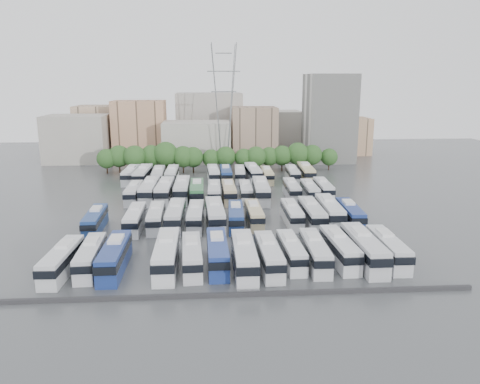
{
  "coord_description": "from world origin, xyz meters",
  "views": [
    {
      "loc": [
        -2.8,
        -82.09,
        24.05
      ],
      "look_at": [
        3.37,
        5.87,
        3.0
      ],
      "focal_mm": 35.0,
      "sensor_mm": 36.0,
      "label": 1
    }
  ],
  "objects": [
    {
      "name": "bus_r0_s7",
      "position": [
        1.71,
        -25.37,
        1.98
      ],
      "size": [
        2.82,
        12.86,
        4.03
      ],
      "rotation": [
        0.0,
        0.0,
        -0.0
      ],
      "color": "silver",
      "rests_on": "ground"
    },
    {
      "name": "bus_r2_s7",
      "position": [
        1.45,
        11.3,
        1.83
      ],
      "size": [
        2.73,
        11.9,
        3.72
      ],
      "rotation": [
        0.0,
        0.0,
        0.01
      ],
      "color": "tan",
      "rests_on": "ground"
    },
    {
      "name": "bus_r1_s2",
      "position": [
        -14.99,
        -6.74,
        1.79
      ],
      "size": [
        2.61,
        11.61,
        3.64
      ],
      "rotation": [
        0.0,
        0.0,
        0.01
      ],
      "color": "silver",
      "rests_on": "ground"
    },
    {
      "name": "bus_r2_s12",
      "position": [
        18.36,
        11.51,
        1.74
      ],
      "size": [
        2.86,
        11.39,
        3.55
      ],
      "rotation": [
        0.0,
        0.0,
        -0.04
      ],
      "color": "silver",
      "rests_on": "ground"
    },
    {
      "name": "bus_r2_s2",
      "position": [
        -14.85,
        12.7,
        2.08
      ],
      "size": [
        3.2,
        13.54,
        4.23
      ],
      "rotation": [
        0.0,
        0.0,
        -0.02
      ],
      "color": "silver",
      "rests_on": "ground"
    },
    {
      "name": "bus_r1_s10",
      "position": [
        11.55,
        -5.58,
        1.75
      ],
      "size": [
        2.59,
        11.38,
        3.56
      ],
      "rotation": [
        0.0,
        0.0,
        -0.01
      ],
      "color": "silver",
      "rests_on": "ground"
    },
    {
      "name": "bus_r3_s8",
      "position": [
        5.04,
        30.5,
        1.73
      ],
      "size": [
        2.97,
        11.33,
        3.52
      ],
      "rotation": [
        0.0,
        0.0,
        -0.05
      ],
      "color": "silver",
      "rests_on": "ground"
    },
    {
      "name": "bus_r1_s4",
      "position": [
        -8.38,
        -5.78,
        1.9
      ],
      "size": [
        2.94,
        12.4,
        3.88
      ],
      "rotation": [
        0.0,
        0.0,
        -0.02
      ],
      "color": "silver",
      "rests_on": "ground"
    },
    {
      "name": "bus_r1_s5",
      "position": [
        -4.99,
        -5.98,
        1.8
      ],
      "size": [
        2.86,
        11.72,
        3.66
      ],
      "rotation": [
        0.0,
        0.0,
        -0.03
      ],
      "color": "silver",
      "rests_on": "ground"
    },
    {
      "name": "bus_r3_s12",
      "position": [
        17.98,
        29.4,
        1.75
      ],
      "size": [
        3.02,
        11.5,
        3.57
      ],
      "rotation": [
        0.0,
        0.0,
        -0.05
      ],
      "color": "silver",
      "rests_on": "ground"
    },
    {
      "name": "bus_r1_s8",
      "position": [
        5.01,
        -5.35,
        1.71
      ],
      "size": [
        2.56,
        11.14,
        3.49
      ],
      "rotation": [
        0.0,
        0.0,
        0.01
      ],
      "color": "#C6B588",
      "rests_on": "ground"
    },
    {
      "name": "bus_r0_s4",
      "position": [
        -8.36,
        -24.09,
        2.01
      ],
      "size": [
        2.94,
        13.04,
        4.09
      ],
      "rotation": [
        0.0,
        0.0,
        0.01
      ],
      "color": "silver",
      "rests_on": "ground"
    },
    {
      "name": "bus_r0_s1",
      "position": [
        -18.22,
        -23.63,
        1.77
      ],
      "size": [
        3.05,
        11.61,
        3.61
      ],
      "rotation": [
        0.0,
        0.0,
        0.05
      ],
      "color": "silver",
      "rests_on": "ground"
    },
    {
      "name": "bus_r1_s13",
      "position": [
        21.42,
        -6.56,
        1.83
      ],
      "size": [
        3.12,
        11.98,
        3.73
      ],
      "rotation": [
        0.0,
        0.0,
        -0.05
      ],
      "color": "navy",
      "rests_on": "ground"
    },
    {
      "name": "bus_r0_s12",
      "position": [
        18.02,
        -23.9,
        2.06
      ],
      "size": [
        2.97,
        13.36,
        4.19
      ],
      "rotation": [
        0.0,
        0.0,
        -0.0
      ],
      "color": "silver",
      "rests_on": "ground"
    },
    {
      "name": "bus_r3_s3",
      "position": [
        -11.5,
        29.99,
        1.85
      ],
      "size": [
        2.76,
        12.01,
        3.76
      ],
      "rotation": [
        0.0,
        0.0,
        -0.01
      ],
      "color": "silver",
      "rests_on": "ground"
    },
    {
      "name": "bus_r3_s10",
      "position": [
        11.59,
        28.87,
        1.67
      ],
      "size": [
        2.6,
        10.92,
        3.41
      ],
      "rotation": [
        0.0,
        0.0,
        -0.02
      ],
      "color": "beige",
      "rests_on": "ground"
    },
    {
      "name": "bus_r2_s4",
      "position": [
        -8.22,
        13.16,
        2.07
      ],
      "size": [
        2.99,
        13.44,
        4.21
      ],
      "rotation": [
        0.0,
        0.0,
        -0.0
      ],
      "color": "silver",
      "rests_on": "ground"
    },
    {
      "name": "bus_r1_s7",
      "position": [
        1.8,
        -6.45,
        1.78
      ],
      "size": [
        3.0,
        11.63,
        3.62
      ],
      "rotation": [
        0.0,
        0.0,
        -0.04
      ],
      "color": "navy",
      "rests_on": "ground"
    },
    {
      "name": "bus_r3_s7",
      "position": [
        1.59,
        29.57,
        1.85
      ],
      "size": [
        2.65,
        12.02,
        3.77
      ],
      "rotation": [
        0.0,
        0.0,
        0.0
      ],
      "color": "navy",
      "rests_on": "ground"
    },
    {
      "name": "bus_r3_s13",
      "position": [
        21.43,
        29.92,
        2.0
      ],
      "size": [
        3.48,
        13.13,
        4.08
      ],
      "rotation": [
        0.0,
        0.0,
        -0.05
      ],
      "color": "beige",
      "rests_on": "ground"
    },
    {
      "name": "bus_r3_s0",
      "position": [
        -21.47,
        30.68,
        1.87
      ],
      "size": [
        3.03,
        12.22,
        3.81
      ],
      "rotation": [
        0.0,
        0.0,
        -0.03
      ],
      "color": "white",
      "rests_on": "ground"
    },
    {
      "name": "bus_r0_s13",
      "position": [
        21.48,
        -23.51,
        1.85
      ],
      "size": [
        2.88,
        12.07,
        3.77
      ],
      "rotation": [
        0.0,
        0.0,
        -0.02
      ],
      "color": "silver",
      "rests_on": "ground"
    },
    {
      "name": "bus_r0_s9",
      "position": [
        8.25,
        -23.3,
        1.69
      ],
      "size": [
        2.6,
        10.99,
        3.43
      ],
      "rotation": [
        0.0,
        0.0,
        0.02
      ],
      "color": "silver",
      "rests_on": "ground"
    },
    {
      "name": "bus_r3_s6",
      "position": [
        -1.47,
        30.23,
        1.83
      ],
      "size": [
        3.09,
        12.0,
        3.73
      ],
      "rotation": [
        0.0,
        0.0,
        0.04
      ],
      "color": "silver",
      "rests_on": "ground"
    },
    {
      "name": "bus_r1_s0",
      "position": [
        -21.4,
        -7.09,
        1.74
      ],
      "size": [
        2.87,
        11.4,
        3.55
      ],
      "rotation": [
        0.0,
        0.0,
        0.04
      ],
      "color": "navy",
      "rests_on": "ground"
    },
    {
      "name": "bus_r0_s6",
      "position": [
        -1.7,
        -23.55,
        1.89
      ],
      "size": [
        2.9,
        12.33,
        3.85
      ],
      "rotation": [
        0.0,
        0.0,
        0.02
      ],
      "color": "navy",
      "rests_on": "ground"
    },
    {
      "name": "bus_r0_s5",
      "position": [
        -5.06,
        -24.17,
        1.76
      ],
      "size": [
        3.07,
        11.57,
        3.6
      ],
      "rotation": [
        0.0,
        0.0,
        0.05
      ],
      "color": "silver",
      "rests_on": "ground"
    },
    {
      "name": "bus_r2_s13",
      "position": [
        21.57,
        12.91,
        1.78
      ],
      "size": [
        2.95,
        11.66,
        3.63
      ],
      "rotation": [
        0.0,
        0.0,
        -0.04
      ],
      "color": "silver",
      "rests_on": "ground"
    },
    {
      "name": "ground",
      "position": [
        0.0,
        0.0,
        0.0
      ],
      "size": [
        220.0,
        220.0,
        0.0
      ],
      "primitive_type": "plane",
      "color": "#424447",
      "rests_on": "ground"
    },
    {
      "name": "bus_r2_s11",
      "position": [
        14.81,
        12.88,
        1.76
      ],
      "size": [
        2.84,
        11.51,
        3.59
      ],
      "rotation": [
        0.0,
        0.0,
        -0.03
      ],
      "color": "silver",
      "rests_on": "ground"
    },
    {
      "name": "bus_r2_s6",
      "position": [
        -1.54,
        11.27,
        1.82
      ],
      "size": [
        2.8,
        11.86,
        3.71
      ],
      "rotation": [
        0.0,
        0.0,
        -0.02
      ],
      "color": "silver",
      "rests_on": "ground"
    },
    {
      "name": "bus_r0_s8",
      "position": [
        4.97,
        -24.94,
        1.82
      ],
      "size": [
        2.85,
        11.89,
        3.71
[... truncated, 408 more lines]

